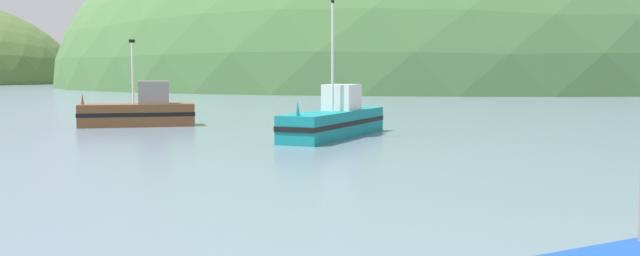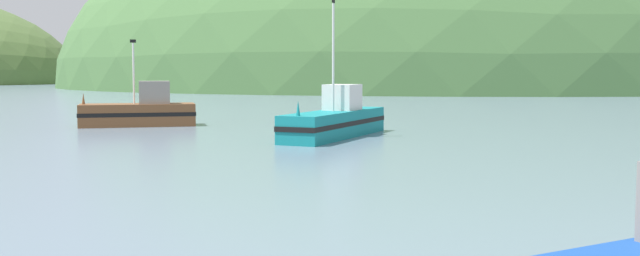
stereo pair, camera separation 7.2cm
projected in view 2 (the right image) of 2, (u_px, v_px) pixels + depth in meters
hill_mid_right at (435, 86)px, 159.85m from camera, size 165.51×132.41×86.48m
fishing_boat_teal at (336, 121)px, 37.14m from camera, size 4.83×9.98×7.05m
fishing_boat_brown at (140, 111)px, 44.55m from camera, size 7.42×4.73×5.34m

